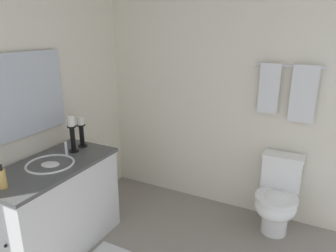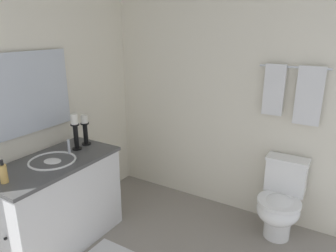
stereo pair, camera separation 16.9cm
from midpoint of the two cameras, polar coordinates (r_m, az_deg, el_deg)
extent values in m
cube|color=silver|center=(3.29, 7.74, 5.44)|extent=(2.60, 0.04, 2.45)
cube|color=silver|center=(3.06, -24.58, 3.07)|extent=(0.04, 2.44, 2.45)
cube|color=silver|center=(3.01, -21.47, -13.94)|extent=(0.55, 1.09, 0.79)
cube|color=#4C4C4C|center=(2.83, -22.39, -6.83)|extent=(0.58, 1.12, 0.03)
sphere|color=black|center=(2.66, -29.39, -18.68)|extent=(0.02, 0.02, 0.02)
ellipsoid|color=white|center=(2.84, -22.31, -7.46)|extent=(0.38, 0.30, 0.11)
torus|color=white|center=(2.82, -22.44, -6.48)|extent=(0.40, 0.40, 0.02)
cylinder|color=silver|center=(2.91, -19.79, -4.03)|extent=(0.02, 0.02, 0.14)
cube|color=silver|center=(2.88, -27.38, 4.84)|extent=(0.02, 0.95, 0.71)
cylinder|color=black|center=(3.13, -16.90, -3.50)|extent=(0.09, 0.09, 0.01)
cylinder|color=black|center=(3.10, -17.06, -1.81)|extent=(0.04, 0.04, 0.21)
cylinder|color=black|center=(3.06, -17.24, 0.14)|extent=(0.08, 0.08, 0.01)
cylinder|color=white|center=(3.05, -17.32, 0.92)|extent=(0.06, 0.06, 0.08)
cylinder|color=black|center=(3.03, -18.43, -4.37)|extent=(0.09, 0.09, 0.01)
cylinder|color=black|center=(2.99, -18.63, -2.38)|extent=(0.04, 0.04, 0.24)
cylinder|color=black|center=(2.95, -18.87, -0.11)|extent=(0.08, 0.08, 0.01)
cylinder|color=white|center=(2.94, -18.97, 0.88)|extent=(0.06, 0.06, 0.09)
cylinder|color=#E5B259|center=(2.56, -29.84, -8.47)|extent=(0.06, 0.06, 0.14)
cylinder|color=black|center=(2.52, -30.15, -6.62)|extent=(0.02, 0.02, 0.04)
cylinder|color=white|center=(3.30, 17.43, -16.73)|extent=(0.24, 0.24, 0.18)
ellipsoid|color=white|center=(3.14, 17.65, -13.73)|extent=(0.38, 0.46, 0.24)
cylinder|color=white|center=(3.10, 17.79, -12.46)|extent=(0.39, 0.39, 0.03)
cube|color=white|center=(3.22, 18.75, -8.15)|extent=(0.36, 0.17, 0.32)
cube|color=white|center=(3.15, 19.06, -5.28)|extent=(0.38, 0.19, 0.03)
cylinder|color=silver|center=(3.02, 19.84, 10.30)|extent=(0.60, 0.02, 0.02)
cube|color=white|center=(3.06, 16.57, 6.59)|extent=(0.18, 0.03, 0.47)
cube|color=white|center=(3.02, 22.15, 5.42)|extent=(0.22, 0.03, 0.52)
camera|label=1|loc=(0.08, -91.85, -0.59)|focal=33.20mm
camera|label=2|loc=(0.08, 88.15, 0.59)|focal=33.20mm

